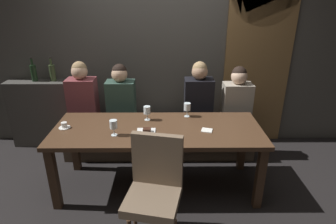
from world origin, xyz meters
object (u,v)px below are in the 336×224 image
at_px(diner_redhead, 82,96).
at_px(wine_bottle_dark_red, 34,72).
at_px(dining_table, 158,135).
at_px(dessert_plate, 146,132).
at_px(diner_near_end, 237,98).
at_px(wine_bottle_pale_label, 52,72).
at_px(wine_glass_center_front, 114,125).
at_px(espresso_cup, 64,126).
at_px(wine_glass_far_left, 187,107).
at_px(wine_glass_near_left, 147,110).
at_px(diner_far_end, 199,96).
at_px(banquette_bench, 159,139).
at_px(chair_near_side, 155,184).
at_px(diner_bearded, 121,97).

bearing_deg(diner_redhead, wine_bottle_dark_red, 156.31).
bearing_deg(dining_table, dessert_plate, -134.19).
distance_m(diner_near_end, dessert_plate, 1.37).
xyz_separation_m(wine_bottle_pale_label, wine_glass_center_front, (1.02, -1.21, -0.22)).
xyz_separation_m(wine_glass_center_front, espresso_cup, (-0.55, 0.17, -0.09)).
relative_size(diner_near_end, wine_bottle_dark_red, 2.40).
xyz_separation_m(diner_redhead, dessert_plate, (0.87, -0.84, -0.09)).
xyz_separation_m(dining_table, wine_bottle_pale_label, (-1.45, 1.05, 0.42)).
bearing_deg(wine_glass_far_left, wine_glass_center_front, -148.58).
bearing_deg(wine_glass_near_left, espresso_cup, -166.96).
bearing_deg(wine_glass_near_left, wine_bottle_dark_red, 152.04).
relative_size(diner_redhead, diner_far_end, 1.00).
bearing_deg(wine_glass_far_left, wine_glass_near_left, -168.10).
height_order(diner_near_end, dessert_plate, diner_near_end).
bearing_deg(diner_far_end, banquette_bench, -179.11).
bearing_deg(chair_near_side, dining_table, 89.52).
xyz_separation_m(wine_glass_center_front, wine_glass_far_left, (0.76, 0.47, 0.00)).
bearing_deg(diner_redhead, dining_table, -36.65).
bearing_deg(dessert_plate, wine_bottle_dark_red, 143.90).
xyz_separation_m(wine_glass_near_left, espresso_cup, (-0.86, -0.20, -0.09)).
xyz_separation_m(chair_near_side, espresso_cup, (-0.98, 0.73, 0.21)).
bearing_deg(wine_bottle_dark_red, dining_table, -31.60).
relative_size(wine_bottle_pale_label, wine_glass_far_left, 1.99).
bearing_deg(diner_far_end, wine_glass_far_left, -113.22).
bearing_deg(dining_table, chair_near_side, -90.48).
distance_m(diner_redhead, diner_far_end, 1.49).
relative_size(banquette_bench, diner_bearded, 3.10).
distance_m(wine_glass_center_front, wine_glass_near_left, 0.48).
relative_size(wine_bottle_pale_label, wine_glass_near_left, 1.99).
xyz_separation_m(dining_table, diner_redhead, (-0.98, 0.73, 0.20)).
xyz_separation_m(banquette_bench, wine_glass_center_front, (-0.43, -0.86, 0.62)).
relative_size(chair_near_side, diner_near_end, 1.25).
relative_size(banquette_bench, diner_redhead, 2.98).
bearing_deg(dessert_plate, chair_near_side, -80.32).
distance_m(diner_near_end, wine_glass_near_left, 1.22).
bearing_deg(diner_far_end, wine_bottle_pale_label, 170.08).
relative_size(wine_bottle_pale_label, dessert_plate, 1.72).
height_order(diner_near_end, wine_glass_far_left, diner_near_end).
bearing_deg(diner_far_end, wine_glass_near_left, -141.38).
bearing_deg(diner_redhead, wine_bottle_pale_label, 145.48).
distance_m(wine_bottle_pale_label, wine_glass_center_front, 1.60).
distance_m(banquette_bench, espresso_cup, 1.32).
distance_m(wine_bottle_dark_red, wine_glass_far_left, 2.17).
xyz_separation_m(wine_bottle_pale_label, wine_glass_far_left, (1.78, -0.75, -0.22)).
height_order(chair_near_side, diner_near_end, diner_near_end).
distance_m(chair_near_side, espresso_cup, 1.24).
bearing_deg(wine_glass_far_left, dining_table, -137.88).
distance_m(chair_near_side, diner_redhead, 1.77).
distance_m(diner_redhead, wine_bottle_pale_label, 0.61).
xyz_separation_m(diner_far_end, wine_bottle_dark_red, (-2.20, 0.34, 0.22)).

